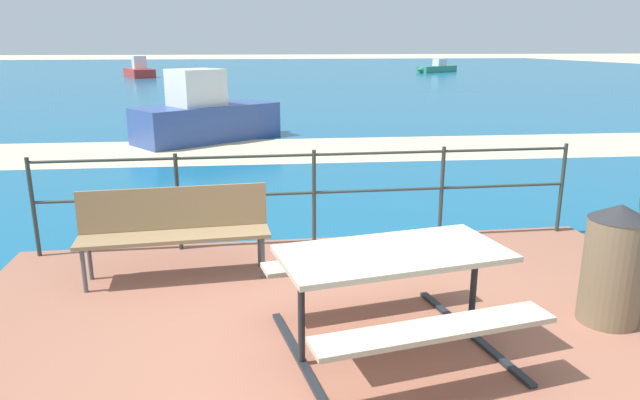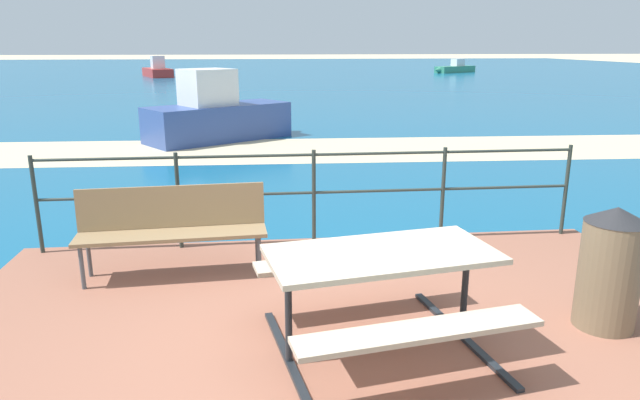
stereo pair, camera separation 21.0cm
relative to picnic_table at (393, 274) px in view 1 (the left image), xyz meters
The scene contains 11 objects.
ground_plane 0.71m from the picnic_table, 167.32° to the right, with size 240.00×240.00×0.00m, color beige.
patio_paving 0.68m from the picnic_table, 167.32° to the right, with size 6.40×5.20×0.06m, color #935B47.
sea_water 39.95m from the picnic_table, 90.36° to the left, with size 90.00×90.00×0.01m, color #145B84.
beach_strip 8.56m from the picnic_table, 91.67° to the left, with size 54.00×2.98×0.01m, color beige.
picnic_table is the anchor object (origin of this frame).
park_bench 2.36m from the picnic_table, 135.69° to the left, with size 1.80×0.52×0.86m.
railing_fence 2.41m from the picnic_table, 95.92° to the left, with size 5.94×0.04×1.07m.
trash_bin 1.87m from the picnic_table, ahead, with size 0.47×0.47×0.99m.
boat_near 10.26m from the picnic_table, 99.68° to the left, with size 3.78×3.03×1.67m.
boat_mid 38.66m from the picnic_table, 101.53° to the left, with size 2.65×4.28×1.42m.
boat_far 43.83m from the picnic_table, 70.31° to the left, with size 4.08×2.99×1.06m.
Camera 1 is at (-0.80, -3.62, 2.24)m, focal length 32.06 mm.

